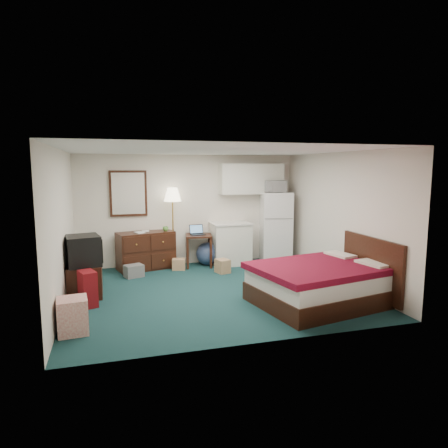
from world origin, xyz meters
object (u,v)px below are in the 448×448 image
object	(u,v)px
kitchen_counter	(231,244)
bed	(319,284)
dresser	(146,250)
fridge	(276,227)
desk	(199,250)
tv_stand	(85,281)
suitcase	(88,289)
floor_lamp	(173,227)

from	to	relation	value
kitchen_counter	bed	size ratio (longest dim) A/B	0.47
dresser	fridge	size ratio (longest dim) A/B	0.73
desk	tv_stand	bearing A→B (deg)	-136.54
kitchen_counter	suitcase	world-z (taller)	kitchen_counter
floor_lamp	desk	xyz separation A→B (m)	(0.55, -0.14, -0.53)
dresser	fridge	bearing A→B (deg)	-16.24
floor_lamp	kitchen_counter	distance (m)	1.38
fridge	kitchen_counter	bearing A→B (deg)	-170.52
dresser	bed	distance (m)	3.98
dresser	tv_stand	size ratio (longest dim) A/B	1.97
tv_stand	suitcase	xyz separation A→B (m)	(0.07, -0.53, 0.01)
fridge	tv_stand	size ratio (longest dim) A/B	2.69
dresser	suitcase	bearing A→B (deg)	-131.02
floor_lamp	desk	size ratio (longest dim) A/B	2.46
desk	suitcase	xyz separation A→B (m)	(-2.28, -2.10, -0.07)
dresser	kitchen_counter	bearing A→B (deg)	-16.22
desk	suitcase	size ratio (longest dim) A/B	1.25
tv_stand	suitcase	world-z (taller)	suitcase
suitcase	kitchen_counter	bearing A→B (deg)	15.22
fridge	tv_stand	bearing A→B (deg)	-148.12
floor_lamp	desk	bearing A→B (deg)	-14.06
floor_lamp	kitchen_counter	bearing A→B (deg)	-5.14
desk	kitchen_counter	bearing A→B (deg)	11.15
fridge	bed	xyz separation A→B (m)	(-0.52, -2.98, -0.50)
kitchen_counter	desk	bearing A→B (deg)	-178.34
floor_lamp	bed	distance (m)	3.71
kitchen_counter	suitcase	bearing A→B (deg)	-144.90
kitchen_counter	suitcase	distance (m)	3.70
desk	dresser	bearing A→B (deg)	-174.84
kitchen_counter	suitcase	size ratio (longest dim) A/B	1.62
floor_lamp	tv_stand	xyz separation A→B (m)	(-1.79, -1.71, -0.61)
tv_stand	desk	bearing A→B (deg)	33.53
desk	suitcase	bearing A→B (deg)	-127.68
floor_lamp	tv_stand	distance (m)	2.55
floor_lamp	tv_stand	bearing A→B (deg)	-136.35
fridge	suitcase	bearing A→B (deg)	-141.68
dresser	floor_lamp	distance (m)	0.78
floor_lamp	bed	size ratio (longest dim) A/B	0.89
suitcase	floor_lamp	bearing A→B (deg)	32.62
dresser	floor_lamp	bearing A→B (deg)	-9.71
desk	bed	bearing A→B (deg)	-56.30
tv_stand	dresser	bearing A→B (deg)	54.33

